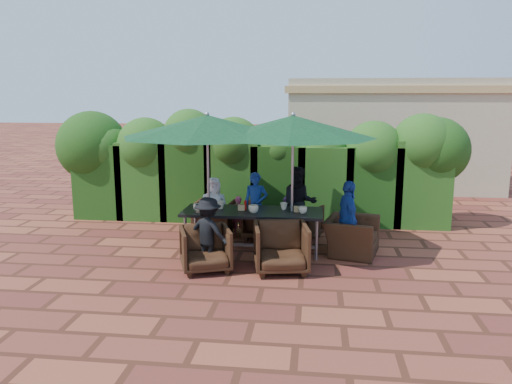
# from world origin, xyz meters

# --- Properties ---
(ground) EXTENTS (80.00, 80.00, 0.00)m
(ground) POSITION_xyz_m (0.00, 0.00, 0.00)
(ground) COLOR brown
(ground) RESTS_ON ground
(dining_table) EXTENTS (2.45, 0.90, 0.75)m
(dining_table) POSITION_xyz_m (0.20, 0.00, 0.68)
(dining_table) COLOR black
(dining_table) RESTS_ON ground
(umbrella_left) EXTENTS (3.02, 3.02, 2.46)m
(umbrella_left) POSITION_xyz_m (-0.59, 0.05, 2.21)
(umbrella_left) COLOR gray
(umbrella_left) RESTS_ON ground
(umbrella_right) EXTENTS (2.84, 2.84, 2.46)m
(umbrella_right) POSITION_xyz_m (0.89, 0.04, 2.21)
(umbrella_right) COLOR gray
(umbrella_right) RESTS_ON ground
(chair_far_left) EXTENTS (0.78, 0.74, 0.76)m
(chair_far_left) POSITION_xyz_m (-0.70, 1.03, 0.38)
(chair_far_left) COLOR black
(chair_far_left) RESTS_ON ground
(chair_far_mid) EXTENTS (0.79, 0.75, 0.75)m
(chair_far_mid) POSITION_xyz_m (0.30, 0.91, 0.38)
(chair_far_mid) COLOR black
(chair_far_mid) RESTS_ON ground
(chair_far_right) EXTENTS (0.92, 0.90, 0.73)m
(chair_far_right) POSITION_xyz_m (1.02, 0.94, 0.37)
(chair_far_right) COLOR black
(chair_far_right) RESTS_ON ground
(chair_near_left) EXTENTS (0.95, 0.92, 0.78)m
(chair_near_left) POSITION_xyz_m (-0.41, -1.04, 0.39)
(chair_near_left) COLOR black
(chair_near_left) RESTS_ON ground
(chair_near_right) EXTENTS (0.95, 0.91, 0.85)m
(chair_near_right) POSITION_xyz_m (0.78, -0.94, 0.42)
(chair_near_right) COLOR black
(chair_near_right) RESTS_ON ground
(chair_end_right) EXTENTS (0.85, 1.10, 0.85)m
(chair_end_right) POSITION_xyz_m (1.94, 0.09, 0.43)
(chair_end_right) COLOR black
(chair_end_right) RESTS_ON ground
(adult_far_left) EXTENTS (0.62, 0.41, 1.18)m
(adult_far_left) POSITION_xyz_m (-0.68, 0.90, 0.59)
(adult_far_left) COLOR white
(adult_far_left) RESTS_ON ground
(adult_far_mid) EXTENTS (0.48, 0.39, 1.28)m
(adult_far_mid) POSITION_xyz_m (0.15, 0.93, 0.64)
(adult_far_mid) COLOR #1B3E97
(adult_far_mid) RESTS_ON ground
(adult_far_right) EXTENTS (0.72, 0.50, 1.41)m
(adult_far_right) POSITION_xyz_m (0.99, 0.90, 0.71)
(adult_far_right) COLOR black
(adult_far_right) RESTS_ON ground
(adult_near_left) EXTENTS (0.81, 0.58, 1.16)m
(adult_near_left) POSITION_xyz_m (-0.40, -0.91, 0.58)
(adult_near_left) COLOR black
(adult_near_left) RESTS_ON ground
(adult_end_right) EXTENTS (0.57, 0.84, 1.31)m
(adult_end_right) POSITION_xyz_m (1.86, 0.01, 0.66)
(adult_end_right) COLOR #1B3E97
(adult_end_right) RESTS_ON ground
(child_left) EXTENTS (0.28, 0.23, 0.78)m
(child_left) POSITION_xyz_m (-0.20, 1.03, 0.39)
(child_left) COLOR #D44B76
(child_left) RESTS_ON ground
(child_right) EXTENTS (0.35, 0.32, 0.78)m
(child_right) POSITION_xyz_m (0.73, 1.13, 0.39)
(child_right) COLOR #8B499F
(child_right) RESTS_ON ground
(pedestrian_a) EXTENTS (1.82, 1.51, 1.89)m
(pedestrian_a) POSITION_xyz_m (1.79, 4.07, 0.95)
(pedestrian_a) COLOR green
(pedestrian_a) RESTS_ON ground
(pedestrian_b) EXTENTS (0.97, 0.68, 1.86)m
(pedestrian_b) POSITION_xyz_m (2.25, 4.44, 0.93)
(pedestrian_b) COLOR #D44B76
(pedestrian_b) RESTS_ON ground
(pedestrian_c) EXTENTS (1.11, 1.02, 1.62)m
(pedestrian_c) POSITION_xyz_m (3.55, 4.21, 0.81)
(pedestrian_c) COLOR gray
(pedestrian_c) RESTS_ON ground
(cup_a) EXTENTS (0.16, 0.16, 0.13)m
(cup_a) POSITION_xyz_m (-0.74, -0.14, 0.82)
(cup_a) COLOR beige
(cup_a) RESTS_ON dining_table
(cup_b) EXTENTS (0.15, 0.15, 0.14)m
(cup_b) POSITION_xyz_m (-0.38, 0.08, 0.82)
(cup_b) COLOR beige
(cup_b) RESTS_ON dining_table
(cup_c) EXTENTS (0.18, 0.18, 0.14)m
(cup_c) POSITION_xyz_m (0.24, -0.17, 0.82)
(cup_c) COLOR beige
(cup_c) RESTS_ON dining_table
(cup_d) EXTENTS (0.13, 0.13, 0.12)m
(cup_d) POSITION_xyz_m (0.74, 0.17, 0.81)
(cup_d) COLOR beige
(cup_d) RESTS_ON dining_table
(cup_e) EXTENTS (0.15, 0.15, 0.12)m
(cup_e) POSITION_xyz_m (1.09, -0.11, 0.81)
(cup_e) COLOR beige
(cup_e) RESTS_ON dining_table
(ketchup_bottle) EXTENTS (0.04, 0.04, 0.17)m
(ketchup_bottle) POSITION_xyz_m (0.07, 0.04, 0.83)
(ketchup_bottle) COLOR #B20C0A
(ketchup_bottle) RESTS_ON dining_table
(sauce_bottle) EXTENTS (0.04, 0.04, 0.17)m
(sauce_bottle) POSITION_xyz_m (0.14, 0.11, 0.83)
(sauce_bottle) COLOR #4C230C
(sauce_bottle) RESTS_ON dining_table
(serving_tray) EXTENTS (0.35, 0.25, 0.02)m
(serving_tray) POSITION_xyz_m (-0.58, -0.15, 0.76)
(serving_tray) COLOR #916946
(serving_tray) RESTS_ON dining_table
(number_block_left) EXTENTS (0.12, 0.06, 0.10)m
(number_block_left) POSITION_xyz_m (0.01, -0.01, 0.80)
(number_block_left) COLOR tan
(number_block_left) RESTS_ON dining_table
(number_block_right) EXTENTS (0.12, 0.06, 0.10)m
(number_block_right) POSITION_xyz_m (0.99, -0.00, 0.80)
(number_block_right) COLOR tan
(number_block_right) RESTS_ON dining_table
(hedge_wall) EXTENTS (9.10, 1.60, 2.46)m
(hedge_wall) POSITION_xyz_m (-0.13, 2.32, 1.31)
(hedge_wall) COLOR #14380F
(hedge_wall) RESTS_ON ground
(building) EXTENTS (6.20, 3.08, 3.20)m
(building) POSITION_xyz_m (3.50, 6.99, 1.61)
(building) COLOR #BEB38D
(building) RESTS_ON ground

